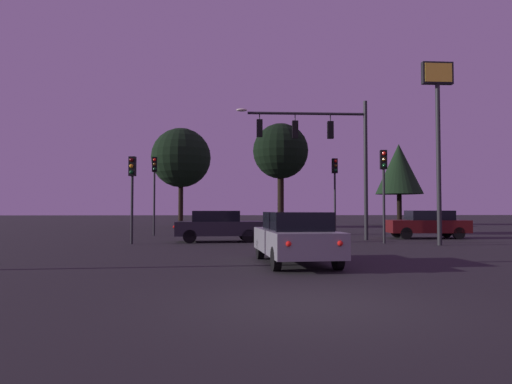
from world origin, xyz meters
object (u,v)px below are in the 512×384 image
object	(u,v)px
car_nearside_lane	(295,237)
tree_behind_sign	(399,169)
traffic_light_far_side	(335,181)
traffic_signal_mast_arm	(325,143)
traffic_light_corner_left	(384,177)
traffic_light_median	(154,180)
store_sign_illuminated	(438,113)
car_crossing_left	(218,226)
traffic_light_corner_right	(132,182)
car_crossing_right	(427,224)
tree_left_far	(281,152)
tree_center_horizon	(181,158)

from	to	relation	value
car_nearside_lane	tree_behind_sign	xyz separation A→B (m)	(15.34, 32.05, 4.84)
traffic_light_far_side	tree_behind_sign	size ratio (longest dim) A/B	0.57
traffic_signal_mast_arm	traffic_light_corner_left	bearing A→B (deg)	-46.12
traffic_light_median	store_sign_illuminated	bearing A→B (deg)	-30.49
traffic_light_far_side	car_crossing_left	distance (m)	8.95
store_sign_illuminated	traffic_light_corner_right	bearing A→B (deg)	173.56
traffic_light_far_side	car_nearside_lane	xyz separation A→B (m)	(-4.53, -14.17, -2.51)
traffic_light_corner_left	car_nearside_lane	distance (m)	9.59
car_crossing_left	car_crossing_right	xyz separation A→B (m)	(11.40, 1.93, 0.00)
traffic_light_corner_left	traffic_light_median	xyz separation A→B (m)	(-11.73, 6.93, 0.25)
traffic_light_far_side	tree_behind_sign	bearing A→B (deg)	58.84
car_nearside_lane	store_sign_illuminated	world-z (taller)	store_sign_illuminated
traffic_light_median	traffic_signal_mast_arm	bearing A→B (deg)	-25.79
store_sign_illuminated	tree_left_far	size ratio (longest dim) A/B	1.18
traffic_light_corner_left	car_nearside_lane	size ratio (longest dim) A/B	0.96
traffic_light_corner_left	car_crossing_right	world-z (taller)	traffic_light_corner_left
traffic_light_corner_right	store_sign_illuminated	world-z (taller)	store_sign_illuminated
store_sign_illuminated	tree_behind_sign	xyz separation A→B (m)	(7.95, 25.60, -0.27)
traffic_light_corner_left	tree_center_horizon	distance (m)	22.09
traffic_light_corner_left	car_crossing_left	xyz separation A→B (m)	(-7.79, 1.55, -2.30)
traffic_light_corner_right	car_crossing_left	size ratio (longest dim) A/B	0.92
traffic_signal_mast_arm	tree_behind_sign	xyz separation A→B (m)	(12.29, 22.05, 0.62)
traffic_light_corner_right	car_crossing_left	world-z (taller)	traffic_light_corner_right
car_nearside_lane	car_crossing_left	world-z (taller)	same
tree_left_far	car_crossing_left	bearing A→B (deg)	-123.20
store_sign_illuminated	traffic_signal_mast_arm	bearing A→B (deg)	140.70
traffic_light_corner_left	traffic_signal_mast_arm	bearing A→B (deg)	133.88
traffic_light_corner_left	tree_left_far	distance (m)	8.59
traffic_signal_mast_arm	car_nearside_lane	xyz separation A→B (m)	(-3.05, -10.01, -4.22)
car_nearside_lane	traffic_light_corner_left	bearing A→B (deg)	55.25
traffic_light_corner_left	tree_center_horizon	size ratio (longest dim) A/B	0.51
traffic_light_corner_right	traffic_light_median	size ratio (longest dim) A/B	0.85
tree_left_far	car_crossing_right	bearing A→B (deg)	-26.61
traffic_light_corner_right	traffic_light_median	world-z (taller)	traffic_light_median
traffic_light_corner_right	traffic_signal_mast_arm	bearing A→B (deg)	11.97
traffic_light_median	car_crossing_right	xyz separation A→B (m)	(15.35, -3.45, -2.55)
traffic_light_median	tree_center_horizon	xyz separation A→B (m)	(0.38, 11.79, 2.66)
traffic_light_corner_right	car_nearside_lane	bearing A→B (deg)	-51.40
traffic_light_corner_right	tree_center_horizon	xyz separation A→B (m)	(0.34, 18.37, 3.14)
traffic_signal_mast_arm	traffic_light_corner_left	xyz separation A→B (m)	(2.26, -2.35, -1.92)
car_crossing_left	tree_center_horizon	bearing A→B (deg)	101.75
car_nearside_lane	tree_center_horizon	world-z (taller)	tree_center_horizon
traffic_light_far_side	tree_center_horizon	bearing A→B (deg)	130.92
car_nearside_lane	car_crossing_right	distance (m)	14.27
traffic_light_corner_right	car_nearside_lane	xyz separation A→B (m)	(6.39, -8.00, -2.07)
tree_behind_sign	traffic_signal_mast_arm	bearing A→B (deg)	-119.15
tree_center_horizon	traffic_light_corner_left	bearing A→B (deg)	-58.75
traffic_light_far_side	tree_behind_sign	distance (m)	21.03
traffic_light_median	tree_left_far	xyz separation A→B (m)	(7.72, 0.38, 1.83)
car_nearside_lane	tree_center_horizon	distance (m)	27.55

